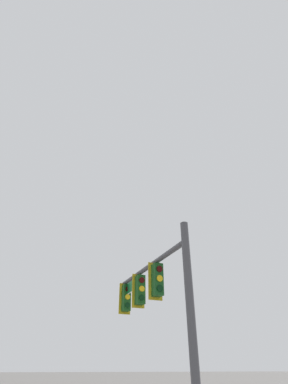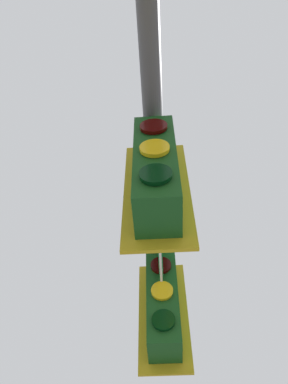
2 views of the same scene
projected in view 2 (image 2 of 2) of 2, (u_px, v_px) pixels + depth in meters
name	position (u px, v px, depth m)	size (l,w,h in m)	color
signal_pole_near	(146.00, 1.00, 1.83)	(6.12, 0.53, 5.51)	#47474C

